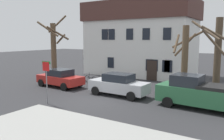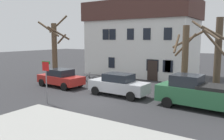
% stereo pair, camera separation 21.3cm
% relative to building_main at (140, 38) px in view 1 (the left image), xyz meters
% --- Properties ---
extents(ground_plane, '(120.00, 120.00, 0.00)m').
position_rel_building_main_xyz_m(ground_plane, '(2.49, -13.10, -4.39)').
color(ground_plane, '#2D2D30').
extents(building_main, '(12.78, 7.11, 8.59)m').
position_rel_building_main_xyz_m(building_main, '(0.00, 0.00, 0.00)').
color(building_main, white).
rests_on(building_main, ground_plane).
extents(tree_bare_near, '(2.96, 2.95, 6.82)m').
position_rel_building_main_xyz_m(tree_bare_near, '(-6.07, -8.25, -1.06)').
color(tree_bare_near, brown).
rests_on(tree_bare_near, ground_plane).
extents(tree_bare_mid, '(2.60, 2.24, 5.34)m').
position_rel_building_main_xyz_m(tree_bare_mid, '(7.34, -7.56, -1.52)').
color(tree_bare_mid, brown).
rests_on(tree_bare_mid, ground_plane).
extents(tree_bare_far, '(2.84, 2.09, 5.80)m').
position_rel_building_main_xyz_m(tree_bare_far, '(9.69, -8.12, -1.26)').
color(tree_bare_far, '#4C3D2D').
rests_on(tree_bare_far, ground_plane).
extents(car_red_sedan, '(4.55, 2.33, 1.61)m').
position_rel_building_main_xyz_m(car_red_sedan, '(-2.87, -10.72, -3.58)').
color(car_red_sedan, '#AD231E').
rests_on(car_red_sedan, ground_plane).
extents(car_silver_sedan, '(4.65, 2.05, 1.70)m').
position_rel_building_main_xyz_m(car_silver_sedan, '(3.29, -10.74, -3.53)').
color(car_silver_sedan, '#B7BABF').
rests_on(car_silver_sedan, ground_plane).
extents(pickup_truck_green, '(5.68, 2.42, 2.07)m').
position_rel_building_main_xyz_m(pickup_truck_green, '(9.38, -10.90, -3.39)').
color(pickup_truck_green, '#2D6B42').
rests_on(pickup_truck_green, ground_plane).
extents(street_sign_pole, '(0.76, 0.07, 2.87)m').
position_rel_building_main_xyz_m(street_sign_pole, '(0.38, -15.24, -2.38)').
color(street_sign_pole, slate).
rests_on(street_sign_pole, ground_plane).
extents(bicycle_leaning, '(1.72, 0.40, 1.03)m').
position_rel_building_main_xyz_m(bicycle_leaning, '(-1.60, -7.86, -4.02)').
color(bicycle_leaning, black).
rests_on(bicycle_leaning, ground_plane).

